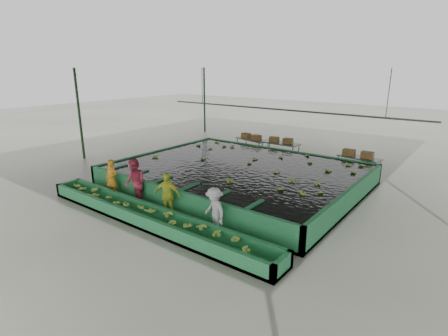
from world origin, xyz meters
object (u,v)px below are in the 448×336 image
Objects in this scene: worker_c at (167,195)px; worker_d at (214,211)px; flotation_tank at (238,175)px; box_stack_mid at (281,143)px; sorting_trough at (149,217)px; box_stack_left at (251,139)px; box_stack_right at (358,157)px; packing_table_left at (252,147)px; packing_table_mid at (280,151)px; worker_b at (135,183)px; packing_table_right at (358,166)px; worker_a at (112,179)px.

worker_c is 2.09m from worker_d.
flotation_tank is 5.16m from box_stack_mid.
sorting_trough is 6.28× the size of worker_c.
worker_d is at bearing -63.24° from box_stack_left.
box_stack_right reaches higher than flotation_tank.
packing_table_left is 0.99× the size of packing_table_mid.
worker_b is (-1.65, 0.80, 0.65)m from sorting_trough.
flotation_tank is at bearing -82.95° from box_stack_mid.
packing_table_right is at bearing 51.28° from flotation_tank.
box_stack_left is (-0.05, -0.07, 0.47)m from packing_table_left.
worker_a reaches higher than packing_table_left.
worker_a is 9.73m from packing_table_mid.
box_stack_mid is (-0.63, 5.09, 0.51)m from flotation_tank.
worker_c reaches higher than packing_table_left.
box_stack_right is at bearing -2.74° from box_stack_left.
worker_a is at bearing -93.23° from box_stack_left.
packing_table_left is (-2.52, 10.20, 0.22)m from sorting_trough.
flotation_tank is 5.69m from packing_table_left.
worker_c is 0.77× the size of packing_table_left.
box_stack_mid is (-0.63, 10.19, 0.71)m from sorting_trough.
worker_c is at bearing -85.87° from box_stack_mid.
box_stack_left reaches higher than flotation_tank.
worker_a is 1.10× the size of box_stack_right.
sorting_trough is 1.95m from worker_b.
worker_a reaches higher than flotation_tank.
box_stack_left is (-0.92, 9.33, 0.05)m from worker_b.
packing_table_right is 1.40× the size of box_stack_right.
box_stack_right is (3.71, 4.73, 0.45)m from flotation_tank.
packing_table_left is (-0.87, 9.40, -0.43)m from worker_b.
worker_a reaches higher than box_stack_left.
box_stack_left is at bearing 77.87° from worker_a.
worker_a is at bearing 165.52° from sorting_trough.
packing_table_right is at bearing 43.76° from worker_a.
flotation_tank is at bearing -63.66° from packing_table_left.
flotation_tank is at bearing -128.12° from box_stack_right.
box_stack_left is at bearing 104.24° from sorting_trough.
worker_b reaches higher than flotation_tank.
worker_a is 9.35m from box_stack_left.
flotation_tank is at bearing -82.72° from packing_table_mid.
sorting_trough is 10.51m from packing_table_left.
packing_table_left is 6.26m from box_stack_right.
sorting_trough is 5.56× the size of worker_b.
flotation_tank is at bearing 136.70° from worker_d.
flotation_tank is 6.46× the size of worker_a.
box_stack_right is (4.34, -0.37, -0.06)m from box_stack_mid.
packing_table_left is 1.55× the size of box_stack_left.
flotation_tank is at bearing 45.34° from worker_a.
box_stack_left is (-4.71, 9.33, 0.20)m from worker_d.
sorting_trough is 4.81× the size of packing_table_left.
sorting_trough is 6.64× the size of worker_d.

